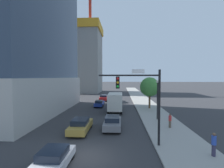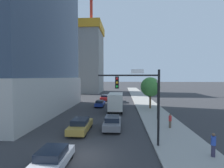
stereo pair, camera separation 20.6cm
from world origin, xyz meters
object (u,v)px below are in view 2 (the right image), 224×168
(car_gold, at_px, (80,125))
(car_gray, at_px, (112,122))
(street_lamp, at_px, (158,93))
(car_silver, at_px, (52,159))
(traffic_light_pole, at_px, (140,93))
(street_tree, at_px, (150,87))
(box_truck, at_px, (116,101))
(construction_building, at_px, (82,55))
(car_red, at_px, (105,98))
(pedestrian_blue_shirt, at_px, (213,145))
(car_white, at_px, (118,99))
(car_blue, at_px, (100,103))
(pedestrian_red_shirt, at_px, (170,121))

(car_gold, height_order, car_gray, car_gold)
(street_lamp, distance_m, car_gold, 11.45)
(street_lamp, height_order, car_silver, street_lamp)
(traffic_light_pole, xyz_separation_m, street_tree, (3.73, 17.01, -0.48))
(box_truck, bearing_deg, car_silver, -100.72)
(construction_building, height_order, car_gold, construction_building)
(street_tree, height_order, car_red, street_tree)
(pedestrian_blue_shirt, bearing_deg, traffic_light_pole, 161.56)
(street_lamp, distance_m, car_gray, 7.99)
(pedestrian_blue_shirt, bearing_deg, box_truck, 116.06)
(car_red, bearing_deg, street_tree, -46.25)
(construction_building, distance_m, car_gray, 50.42)
(car_white, bearing_deg, box_truck, -90.00)
(traffic_light_pole, distance_m, car_blue, 20.45)
(traffic_light_pole, height_order, car_white, traffic_light_pole)
(street_tree, relative_size, car_blue, 1.32)
(car_white, xyz_separation_m, car_gold, (-3.49, -21.92, 0.01))
(car_white, height_order, car_silver, car_white)
(car_silver, distance_m, pedestrian_red_shirt, 13.65)
(box_truck, relative_size, pedestrian_blue_shirt, 4.20)
(construction_building, height_order, car_silver, construction_building)
(traffic_light_pole, relative_size, car_red, 1.64)
(traffic_light_pole, bearing_deg, street_lamp, 69.00)
(traffic_light_pole, height_order, street_lamp, traffic_light_pole)
(car_silver, distance_m, pedestrian_blue_shirt, 11.67)
(construction_building, distance_m, traffic_light_pole, 54.71)
(box_truck, bearing_deg, traffic_light_pole, -79.41)
(box_truck, height_order, pedestrian_red_shirt, box_truck)
(car_gray, bearing_deg, street_tree, 62.29)
(car_silver, xyz_separation_m, car_blue, (-0.00, 22.96, 0.01))
(car_blue, bearing_deg, construction_building, 110.31)
(construction_building, height_order, pedestrian_red_shirt, construction_building)
(construction_building, xyz_separation_m, pedestrian_red_shirt, (21.97, -45.59, -13.88))
(box_truck, bearing_deg, car_red, 105.21)
(construction_building, xyz_separation_m, car_blue, (11.70, -31.62, -14.19))
(construction_building, bearing_deg, car_gold, -76.08)
(street_lamp, height_order, car_gold, street_lamp)
(construction_building, height_order, traffic_light_pole, construction_building)
(car_red, height_order, box_truck, box_truck)
(street_tree, relative_size, pedestrian_red_shirt, 3.62)
(pedestrian_red_shirt, bearing_deg, car_blue, 126.31)
(traffic_light_pole, xyz_separation_m, car_silver, (-6.21, -3.90, -4.04))
(car_white, relative_size, car_gray, 1.06)
(street_tree, distance_m, car_white, 11.12)
(pedestrian_blue_shirt, bearing_deg, car_gray, 140.94)
(street_tree, bearing_deg, construction_building, 122.74)
(car_gray, bearing_deg, car_gold, -160.02)
(construction_building, distance_m, car_blue, 36.58)
(street_tree, bearing_deg, pedestrian_red_shirt, -88.47)
(traffic_light_pole, bearing_deg, car_gold, 150.95)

